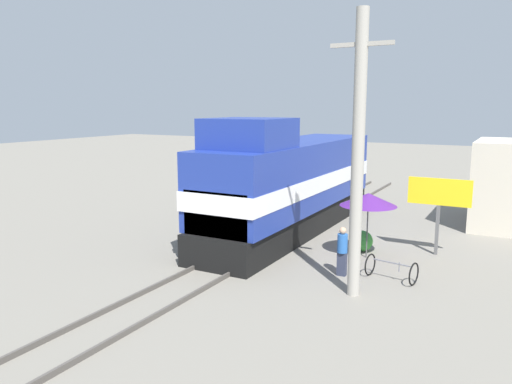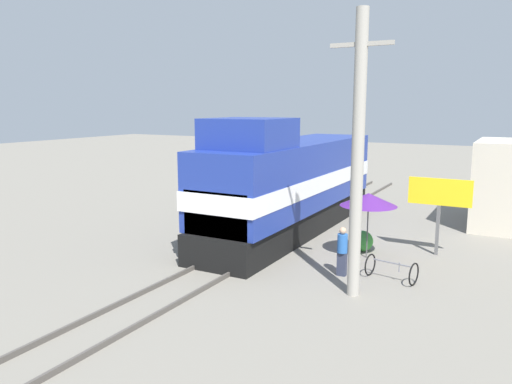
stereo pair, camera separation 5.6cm
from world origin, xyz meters
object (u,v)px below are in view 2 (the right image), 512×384
at_px(locomotive, 289,184).
at_px(person_bystander, 342,250).
at_px(bicycle, 391,269).
at_px(billboard_sign, 440,197).
at_px(utility_pole, 358,155).
at_px(vendor_umbrella, 369,200).

xyz_separation_m(locomotive, person_bystander, (3.98, -4.37, -1.30)).
height_order(locomotive, bicycle, locomotive).
relative_size(billboard_sign, person_bystander, 1.77).
xyz_separation_m(locomotive, billboard_sign, (6.36, -0.37, 0.05)).
height_order(locomotive, utility_pole, utility_pole).
distance_m(utility_pole, person_bystander, 3.73).
xyz_separation_m(utility_pole, bicycle, (0.71, 1.79, -3.83)).
relative_size(utility_pole, vendor_umbrella, 3.38).
bearing_deg(bicycle, locomotive, 65.04).
xyz_separation_m(billboard_sign, bicycle, (-0.82, -3.68, -1.86)).
bearing_deg(utility_pole, person_bystander, 120.42).
bearing_deg(billboard_sign, bicycle, -102.51).
bearing_deg(utility_pole, bicycle, 68.55).
distance_m(locomotive, billboard_sign, 6.38).
xyz_separation_m(locomotive, bicycle, (5.55, -4.05, -1.81)).
bearing_deg(billboard_sign, person_bystander, -120.74).
bearing_deg(person_bystander, billboard_sign, 59.26).
relative_size(locomotive, vendor_umbrella, 5.44).
height_order(person_bystander, bicycle, person_bystander).
bearing_deg(bicycle, person_bystander, 112.95).
bearing_deg(billboard_sign, vendor_umbrella, -143.44).
relative_size(locomotive, bicycle, 7.97).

